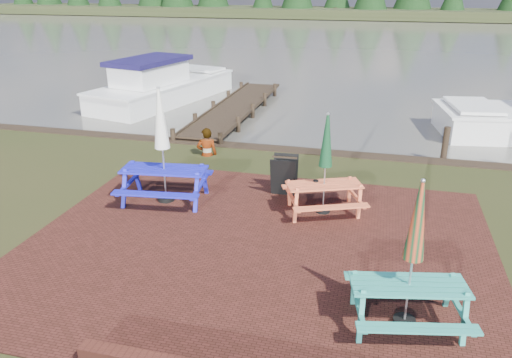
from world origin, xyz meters
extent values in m
plane|color=black|center=(0.00, 0.00, 0.00)|extent=(120.00, 120.00, 0.00)
cube|color=#341610|center=(0.00, 1.00, 0.01)|extent=(9.00, 7.50, 0.02)
cube|color=#49473F|center=(0.00, 37.00, 0.00)|extent=(120.00, 60.00, 0.02)
cube|color=black|center=(0.00, 66.00, 0.50)|extent=(120.00, 10.00, 1.20)
cube|color=teal|center=(2.73, -0.69, 0.69)|extent=(1.78, 0.99, 0.04)
cube|color=teal|center=(2.86, -1.31, 0.42)|extent=(1.69, 0.57, 0.04)
cube|color=teal|center=(2.60, -0.07, 0.42)|extent=(1.69, 0.57, 0.04)
cube|color=teal|center=(2.02, -0.85, 0.34)|extent=(0.38, 1.44, 0.69)
cube|color=teal|center=(3.44, -0.54, 0.34)|extent=(0.38, 1.44, 0.69)
cylinder|color=black|center=(2.73, -0.69, 0.05)|extent=(0.34, 0.34, 0.09)
cylinder|color=#B2B2B7|center=(2.73, -0.69, 1.17)|extent=(0.03, 0.03, 2.33)
cone|color=#BD371B|center=(2.73, -0.69, 1.72)|extent=(0.30, 0.30, 1.17)
cube|color=#E2613A|center=(1.05, 2.88, 0.67)|extent=(1.74, 1.20, 0.04)
cube|color=#E2613A|center=(1.28, 2.31, 0.40)|extent=(1.58, 0.82, 0.04)
cube|color=#E2613A|center=(0.82, 3.44, 0.40)|extent=(1.58, 0.82, 0.04)
cube|color=#E2613A|center=(0.40, 2.61, 0.33)|extent=(0.60, 1.32, 0.67)
cube|color=#E2613A|center=(1.70, 3.14, 0.33)|extent=(0.60, 1.32, 0.67)
cylinder|color=black|center=(1.05, 2.88, 0.04)|extent=(0.32, 0.32, 0.09)
cylinder|color=#B2B2B7|center=(1.05, 2.88, 1.12)|extent=(0.03, 0.03, 2.25)
cone|color=#0F3A1D|center=(1.05, 2.88, 1.66)|extent=(0.29, 0.29, 1.12)
cube|color=#181ABA|center=(-2.58, 2.58, 0.79)|extent=(2.00, 0.97, 0.04)
cube|color=#181ABA|center=(-2.49, 1.85, 0.48)|extent=(1.94, 0.49, 0.04)
cube|color=#181ABA|center=(-2.67, 3.30, 0.48)|extent=(1.94, 0.49, 0.04)
cube|color=#181ABA|center=(-3.41, 2.48, 0.40)|extent=(0.28, 1.67, 0.79)
cube|color=#181ABA|center=(-1.75, 2.68, 0.40)|extent=(0.28, 1.67, 0.79)
cylinder|color=black|center=(-2.58, 2.58, 0.05)|extent=(0.38, 0.38, 0.11)
cylinder|color=#B2B2B7|center=(-2.58, 2.58, 1.34)|extent=(0.04, 0.04, 2.67)
cone|color=white|center=(-2.58, 2.58, 1.98)|extent=(0.34, 0.34, 1.34)
cube|color=black|center=(0.01, 3.49, 0.48)|extent=(0.60, 0.26, 0.95)
cube|color=black|center=(0.01, 3.82, 0.48)|extent=(0.60, 0.26, 0.95)
cube|color=black|center=(0.01, 3.66, 0.94)|extent=(0.59, 0.07, 0.03)
cube|color=black|center=(-3.50, 11.50, 0.12)|extent=(1.60, 9.00, 0.06)
cube|color=black|center=(-4.25, 11.50, 0.17)|extent=(0.08, 9.00, 0.08)
cube|color=black|center=(-2.75, 11.50, 0.17)|extent=(0.08, 9.00, 0.08)
cylinder|color=black|center=(-4.30, 7.00, -0.10)|extent=(0.16, 0.16, 1.00)
cylinder|color=black|center=(-2.70, 7.00, -0.10)|extent=(0.16, 0.16, 1.00)
cube|color=white|center=(-7.20, 12.85, 0.14)|extent=(4.17, 7.73, 1.05)
cube|color=white|center=(-7.20, 12.85, 0.69)|extent=(4.25, 7.88, 0.08)
cube|color=white|center=(-7.41, 12.00, 1.19)|extent=(2.48, 3.42, 0.89)
cube|color=#14103B|center=(-7.41, 12.00, 1.70)|extent=(2.78, 3.90, 0.19)
cube|color=white|center=(-6.55, 15.57, 0.83)|extent=(2.39, 1.79, 0.10)
cube|color=white|center=(5.12, 10.74, 0.84)|extent=(1.78, 2.54, 0.11)
imported|color=gray|center=(-2.75, 5.89, 0.82)|extent=(0.70, 0.57, 1.65)
camera|label=1|loc=(2.09, -7.21, 4.83)|focal=35.00mm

